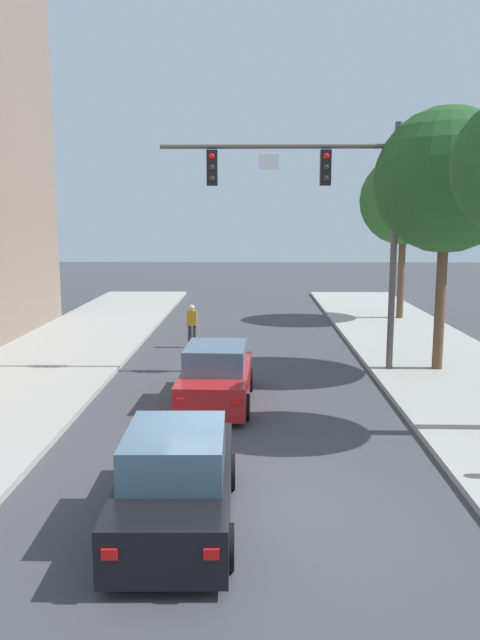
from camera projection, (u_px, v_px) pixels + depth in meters
name	position (u px, v px, depth m)	size (l,w,h in m)	color
ground_plane	(235.00, 507.00, 10.51)	(120.00, 120.00, 0.00)	#424247
traffic_signal_mast	(327.00, 200.00, 18.83)	(7.22, 0.38, 7.50)	#514C47
car_lead_red	(216.00, 377.00, 16.24)	(1.94, 4.29, 1.60)	#B21E1E
car_following_black	(177.00, 481.00, 9.79)	(1.91, 4.28, 1.60)	black
pedestrian_crossing_road	(192.00, 324.00, 23.36)	(0.36, 0.22, 1.64)	#333338
street_tree_second	(447.00, 181.00, 18.68)	(4.35, 4.35, 7.98)	brown
street_tree_third	(404.00, 201.00, 28.79)	(4.11, 4.11, 7.56)	brown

